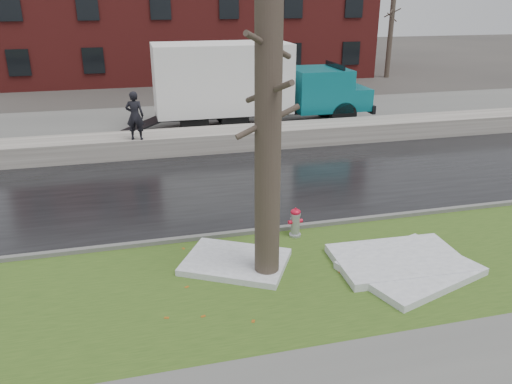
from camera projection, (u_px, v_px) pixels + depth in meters
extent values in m
plane|color=#47423D|center=(258.00, 254.00, 11.62)|extent=(120.00, 120.00, 0.00)
cube|color=#314C19|center=(273.00, 280.00, 10.49)|extent=(60.00, 4.50, 0.04)
cube|color=black|center=(222.00, 187.00, 15.68)|extent=(60.00, 7.00, 0.03)
cube|color=slate|center=(189.00, 124.00, 23.35)|extent=(60.00, 9.00, 0.03)
cube|color=slate|center=(248.00, 233.00, 12.50)|extent=(60.00, 0.15, 0.14)
cube|color=#BAB3AA|center=(202.00, 141.00, 19.33)|extent=(60.00, 1.60, 0.75)
cube|color=maroon|center=(184.00, 5.00, 37.31)|extent=(26.00, 12.00, 10.00)
cylinder|color=brown|center=(70.00, 35.00, 32.52)|extent=(0.36, 0.36, 6.50)
cylinder|color=brown|center=(68.00, 19.00, 32.17)|extent=(0.84, 1.62, 0.73)
cylinder|color=brown|center=(66.00, 4.00, 31.84)|extent=(1.08, 1.26, 0.66)
cylinder|color=brown|center=(69.00, 29.00, 32.39)|extent=(1.40, 0.61, 0.63)
cylinder|color=brown|center=(391.00, 31.00, 35.74)|extent=(0.36, 0.36, 6.50)
cylinder|color=brown|center=(392.00, 17.00, 35.39)|extent=(0.84, 1.62, 0.73)
cylinder|color=brown|center=(393.00, 4.00, 35.06)|extent=(1.08, 1.26, 0.66)
cylinder|color=brown|center=(391.00, 26.00, 35.61)|extent=(1.40, 0.61, 0.63)
cylinder|color=#A7AAAF|center=(295.00, 224.00, 12.28)|extent=(0.23, 0.23, 0.65)
ellipsoid|color=red|center=(296.00, 212.00, 12.17)|extent=(0.27, 0.27, 0.15)
cylinder|color=red|center=(296.00, 209.00, 12.13)|extent=(0.05, 0.05, 0.05)
cylinder|color=red|center=(290.00, 222.00, 12.22)|extent=(0.10, 0.11, 0.10)
cylinder|color=red|center=(300.00, 221.00, 12.30)|extent=(0.10, 0.11, 0.10)
cylinder|color=#A7AAAF|center=(293.00, 219.00, 12.38)|extent=(0.14, 0.10, 0.13)
cylinder|color=brown|center=(268.00, 126.00, 9.49)|extent=(0.60, 0.60, 6.49)
cylinder|color=brown|center=(268.00, 92.00, 9.26)|extent=(0.54, 1.58, 0.68)
cylinder|color=brown|center=(269.00, 46.00, 8.95)|extent=(1.16, 1.02, 0.61)
cylinder|color=brown|center=(268.00, 122.00, 9.46)|extent=(1.34, 0.36, 0.58)
cube|color=black|center=(253.00, 112.00, 22.60)|extent=(8.68, 1.14, 0.24)
cube|color=white|center=(222.00, 78.00, 21.71)|extent=(5.87, 2.75, 2.93)
cube|color=#0D707B|center=(318.00, 89.00, 22.95)|extent=(2.51, 2.62, 1.84)
cube|color=#0D707B|center=(349.00, 97.00, 23.46)|extent=(1.32, 2.39, 0.98)
cube|color=black|center=(335.00, 74.00, 22.88)|extent=(0.10, 2.17, 0.98)
cube|color=black|center=(142.00, 126.00, 21.62)|extent=(1.86, 1.31, 0.73)
cylinder|color=black|center=(343.00, 115.00, 22.48)|extent=(1.19, 0.33, 1.19)
cylinder|color=black|center=(325.00, 105.00, 24.54)|extent=(1.19, 0.33, 1.19)
cylinder|color=black|center=(235.00, 121.00, 21.37)|extent=(1.19, 0.33, 1.19)
cylinder|color=black|center=(225.00, 110.00, 23.43)|extent=(1.19, 0.33, 1.19)
cylinder|color=black|center=(195.00, 124.00, 20.99)|extent=(1.19, 0.33, 1.19)
cylinder|color=black|center=(188.00, 112.00, 23.05)|extent=(1.19, 0.33, 1.19)
imported|color=black|center=(135.00, 116.00, 17.78)|extent=(0.71, 0.54, 1.75)
cube|color=white|center=(410.00, 268.00, 10.76)|extent=(3.10, 2.72, 0.16)
cube|color=white|center=(236.00, 262.00, 11.05)|extent=(2.70, 2.47, 0.14)
cube|color=white|center=(398.00, 260.00, 11.08)|extent=(2.87, 1.91, 0.18)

